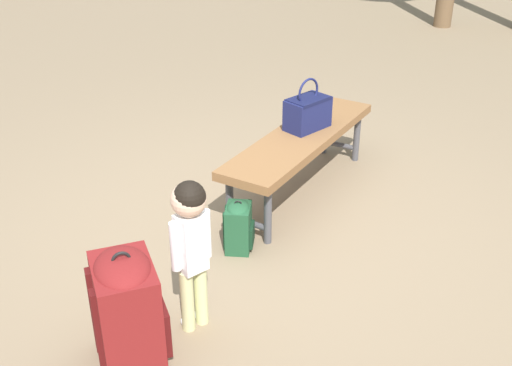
{
  "coord_description": "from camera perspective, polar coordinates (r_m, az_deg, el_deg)",
  "views": [
    {
      "loc": [
        2.77,
        1.85,
        2.15
      ],
      "look_at": [
        0.08,
        0.06,
        0.45
      ],
      "focal_mm": 43.56,
      "sensor_mm": 36.0,
      "label": 1
    }
  ],
  "objects": [
    {
      "name": "backpack_large",
      "position": [
        2.98,
        -11.71,
        -11.17
      ],
      "size": [
        0.43,
        0.46,
        0.62
      ],
      "color": "maroon",
      "rests_on": "ground"
    },
    {
      "name": "ground_plane",
      "position": [
        3.97,
        -0.13,
        -5.08
      ],
      "size": [
        40.0,
        40.0,
        0.0
      ],
      "primitive_type": "plane",
      "color": "#7F6B51",
      "rests_on": "ground"
    },
    {
      "name": "park_bench",
      "position": [
        4.34,
        4.14,
        3.8
      ],
      "size": [
        1.62,
        0.47,
        0.45
      ],
      "color": "brown",
      "rests_on": "ground"
    },
    {
      "name": "backpack_small",
      "position": [
        3.79,
        -1.61,
        -3.86
      ],
      "size": [
        0.25,
        0.23,
        0.34
      ],
      "color": "#1E4C2D",
      "rests_on": "ground"
    },
    {
      "name": "child_standing",
      "position": [
        2.99,
        -6.02,
        -4.69
      ],
      "size": [
        0.22,
        0.17,
        0.84
      ],
      "color": "#CCCC8C",
      "rests_on": "ground"
    },
    {
      "name": "handbag",
      "position": [
        4.38,
        4.76,
        6.56
      ],
      "size": [
        0.35,
        0.25,
        0.37
      ],
      "color": "#191E4C",
      "rests_on": "park_bench"
    }
  ]
}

